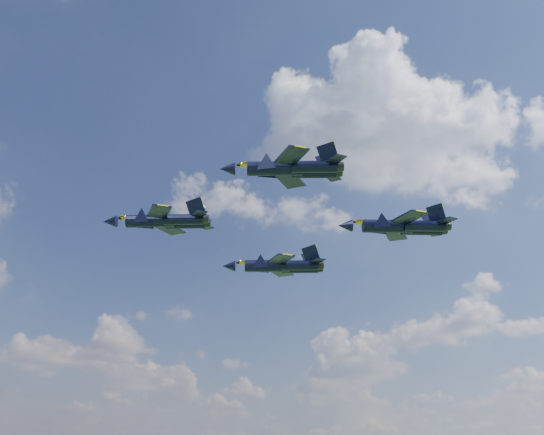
{
  "coord_description": "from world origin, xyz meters",
  "views": [
    {
      "loc": [
        -46.25,
        -62.93,
        24.86
      ],
      "look_at": [
        5.21,
        -0.58,
        54.78
      ],
      "focal_mm": 40.0,
      "sensor_mm": 36.0,
      "label": 1
    }
  ],
  "objects": [
    {
      "name": "jet_slot",
      "position": [
        18.73,
        -9.59,
        54.13
      ],
      "size": [
        16.03,
        13.63,
        4.07
      ],
      "rotation": [
        0.0,
        0.0,
        0.92
      ],
      "color": "black"
    },
    {
      "name": "jet_left",
      "position": [
        -6.05,
        -13.95,
        54.39
      ],
      "size": [
        13.72,
        12.45,
        3.57
      ],
      "rotation": [
        0.0,
        0.0,
        0.87
      ],
      "color": "black"
    },
    {
      "name": "jet_lead",
      "position": [
        -9.06,
        9.71,
        53.9
      ],
      "size": [
        14.4,
        13.54,
        3.8
      ],
      "rotation": [
        0.0,
        0.0,
        0.84
      ],
      "color": "black"
    },
    {
      "name": "jet_right",
      "position": [
        16.17,
        14.85,
        53.03
      ],
      "size": [
        16.6,
        15.16,
        4.33
      ],
      "rotation": [
        0.0,
        0.0,
        0.86
      ],
      "color": "black"
    }
  ]
}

